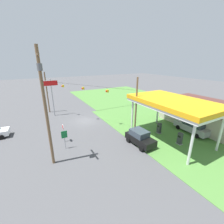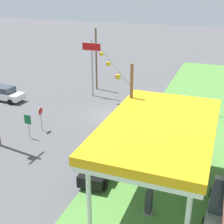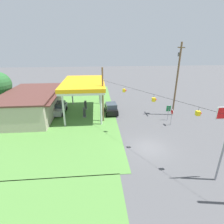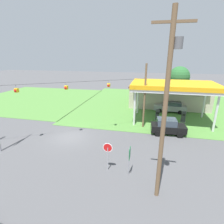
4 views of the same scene
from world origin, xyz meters
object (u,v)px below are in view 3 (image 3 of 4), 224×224
object	(u,v)px
route_sign	(168,110)
utility_pole_main	(177,77)
car_at_pumps_front	(111,108)
stop_sign_roadside	(172,114)
fuel_pump_near	(84,113)
fuel_pump_far	(86,105)
car_at_pumps_rear	(59,108)
gas_station_canopy	(84,84)
gas_station_store	(32,103)

from	to	relation	value
route_sign	utility_pole_main	world-z (taller)	utility_pole_main
car_at_pumps_front	stop_sign_roadside	distance (m)	10.07
fuel_pump_near	utility_pole_main	xyz separation A→B (m)	(-0.30, -14.94, 5.68)
fuel_pump_near	fuel_pump_far	distance (m)	3.60
car_at_pumps_rear	route_sign	size ratio (longest dim) A/B	2.19
route_sign	utility_pole_main	xyz separation A→B (m)	(2.20, -1.74, 4.74)
fuel_pump_near	utility_pole_main	size ratio (longest dim) A/B	0.14
gas_station_canopy	utility_pole_main	distance (m)	15.15
gas_station_store	car_at_pumps_front	xyz separation A→B (m)	(-0.89, -13.38, -0.99)
fuel_pump_far	car_at_pumps_front	world-z (taller)	car_at_pumps_front
car_at_pumps_rear	utility_pole_main	xyz separation A→B (m)	(-2.50, -19.45, 5.51)
utility_pole_main	route_sign	bearing A→B (deg)	141.61
fuel_pump_near	car_at_pumps_front	distance (m)	4.65
car_at_pumps_rear	stop_sign_roadside	bearing A→B (deg)	72.99
gas_station_canopy	stop_sign_roadside	world-z (taller)	gas_station_canopy
car_at_pumps_front	gas_station_store	bearing A→B (deg)	82.62
fuel_pump_near	car_at_pumps_front	bearing A→B (deg)	-76.36
gas_station_store	stop_sign_roadside	size ratio (longest dim) A/B	5.62
gas_station_canopy	car_at_pumps_rear	bearing A→B (deg)	84.96
stop_sign_roadside	route_sign	size ratio (longest dim) A/B	1.04
gas_station_canopy	gas_station_store	world-z (taller)	gas_station_canopy
utility_pole_main	fuel_pump_near	bearing A→B (deg)	88.85
utility_pole_main	gas_station_store	bearing A→B (deg)	84.51
gas_station_canopy	gas_station_store	size ratio (longest dim) A/B	0.81
gas_station_store	fuel_pump_near	xyz separation A→B (m)	(-1.99, -8.87, -1.20)
stop_sign_roadside	car_at_pumps_rear	bearing A→B (deg)	-110.40
fuel_pump_far	route_sign	bearing A→B (deg)	-114.79
car_at_pumps_rear	utility_pole_main	size ratio (longest dim) A/B	0.45
fuel_pump_near	stop_sign_roadside	world-z (taller)	stop_sign_roadside
utility_pole_main	fuel_pump_far	bearing A→B (deg)	75.37
gas_station_store	route_sign	size ratio (longest dim) A/B	5.85
stop_sign_roadside	utility_pole_main	size ratio (longest dim) A/B	0.21
stop_sign_roadside	gas_station_store	bearing A→B (deg)	-106.07
gas_station_canopy	fuel_pump_near	xyz separation A→B (m)	(-1.80, -0.00, -4.33)
stop_sign_roadside	fuel_pump_far	bearing A→B (deg)	-121.35
gas_station_canopy	fuel_pump_far	bearing A→B (deg)	-0.05
fuel_pump_near	fuel_pump_far	xyz separation A→B (m)	(3.60, 0.00, 0.00)
gas_station_store	fuel_pump_far	xyz separation A→B (m)	(1.61, -8.87, -1.20)
fuel_pump_near	utility_pole_main	bearing A→B (deg)	-91.15
fuel_pump_near	car_at_pumps_rear	distance (m)	5.02
gas_station_store	fuel_pump_near	size ratio (longest dim) A/B	8.67
route_sign	car_at_pumps_front	bearing A→B (deg)	67.53
car_at_pumps_front	utility_pole_main	xyz separation A→B (m)	(-1.39, -10.42, 5.48)
gas_station_canopy	car_at_pumps_front	bearing A→B (deg)	-98.87
car_at_pumps_front	route_sign	bearing A→B (deg)	-116.02
gas_station_store	car_at_pumps_front	world-z (taller)	gas_station_store
fuel_pump_near	utility_pole_main	world-z (taller)	utility_pole_main
fuel_pump_far	stop_sign_roadside	world-z (taller)	stop_sign_roadside
gas_station_canopy	stop_sign_roadside	size ratio (longest dim) A/B	4.53
fuel_pump_far	stop_sign_roadside	size ratio (longest dim) A/B	0.65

